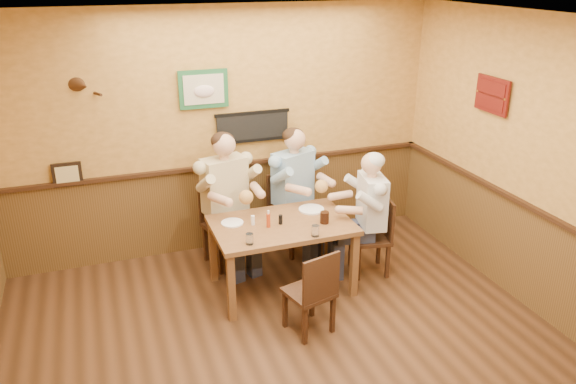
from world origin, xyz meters
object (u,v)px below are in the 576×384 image
at_px(chair_right_end, 370,236).
at_px(pepper_shaker, 281,220).
at_px(cola_tumbler, 325,217).
at_px(chair_back_left, 226,224).
at_px(hot_sauce_bottle, 268,220).
at_px(salt_shaker, 253,220).
at_px(dining_table, 282,231).
at_px(diner_tan_shirt, 225,207).
at_px(diner_white_elder, 371,221).
at_px(water_glass_left, 250,239).
at_px(water_glass_mid, 315,231).
at_px(chair_near_side, 309,290).
at_px(diner_blue_polo, 293,197).
at_px(chair_back_right, 293,213).

relative_size(chair_right_end, pepper_shaker, 8.94).
xyz_separation_m(cola_tumbler, pepper_shaker, (-0.43, 0.12, -0.01)).
bearing_deg(pepper_shaker, chair_back_left, 118.02).
distance_m(hot_sauce_bottle, pepper_shaker, 0.14).
height_order(chair_back_left, hot_sauce_bottle, chair_back_left).
bearing_deg(hot_sauce_bottle, chair_right_end, 1.68).
bearing_deg(cola_tumbler, salt_shaker, 163.64).
xyz_separation_m(dining_table, diner_tan_shirt, (-0.41, 0.72, 0.04)).
distance_m(diner_white_elder, cola_tumbler, 0.64).
relative_size(diner_white_elder, water_glass_left, 11.62).
bearing_deg(water_glass_mid, chair_near_side, -118.84).
relative_size(diner_tan_shirt, water_glass_mid, 12.35).
bearing_deg(cola_tumbler, pepper_shaker, 163.79).
distance_m(water_glass_mid, cola_tumbler, 0.32).
distance_m(chair_back_left, pepper_shaker, 0.89).
xyz_separation_m(water_glass_mid, cola_tumbler, (0.20, 0.24, 0.00)).
xyz_separation_m(chair_back_left, diner_blue_polo, (0.81, 0.05, 0.19)).
bearing_deg(salt_shaker, chair_back_left, 100.79).
xyz_separation_m(water_glass_left, hot_sauce_bottle, (0.28, 0.29, 0.03)).
bearing_deg(chair_right_end, dining_table, -79.48).
relative_size(dining_table, diner_tan_shirt, 1.01).
height_order(diner_blue_polo, hot_sauce_bottle, diner_blue_polo).
xyz_separation_m(dining_table, cola_tumbler, (0.41, -0.14, 0.15)).
height_order(chair_back_right, water_glass_mid, chair_back_right).
xyz_separation_m(chair_back_left, water_glass_mid, (0.62, -1.10, 0.32)).
relative_size(diner_tan_shirt, pepper_shaker, 14.24).
relative_size(chair_back_left, pepper_shaker, 9.97).
xyz_separation_m(chair_near_side, water_glass_left, (-0.42, 0.45, 0.38)).
distance_m(dining_table, chair_right_end, 1.03).
height_order(dining_table, salt_shaker, salt_shaker).
relative_size(chair_back_left, chair_right_end, 1.12).
height_order(water_glass_left, hot_sauce_bottle, hot_sauce_bottle).
distance_m(chair_near_side, diner_white_elder, 1.29).
height_order(chair_right_end, pepper_shaker, chair_right_end).
relative_size(chair_back_right, chair_right_end, 1.09).
xyz_separation_m(diner_white_elder, salt_shaker, (-1.29, 0.07, 0.18)).
distance_m(chair_back_right, water_glass_left, 1.42).
xyz_separation_m(chair_back_right, diner_blue_polo, (0.00, 0.00, 0.20)).
height_order(chair_back_left, pepper_shaker, chair_back_left).
bearing_deg(dining_table, diner_white_elder, -0.62).
xyz_separation_m(dining_table, chair_back_left, (-0.41, 0.72, -0.17)).
bearing_deg(dining_table, hot_sauce_bottle, -163.79).
bearing_deg(diner_tan_shirt, chair_near_side, -89.40).
bearing_deg(water_glass_mid, pepper_shaker, 121.56).
xyz_separation_m(dining_table, chair_near_side, (-0.01, -0.78, -0.24)).
distance_m(diner_tan_shirt, hot_sauce_bottle, 0.81).
bearing_deg(water_glass_mid, diner_tan_shirt, 119.23).
bearing_deg(diner_blue_polo, diner_white_elder, -74.27).
xyz_separation_m(chair_near_side, hot_sauce_bottle, (-0.14, 0.74, 0.41)).
relative_size(chair_near_side, diner_tan_shirt, 0.61).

